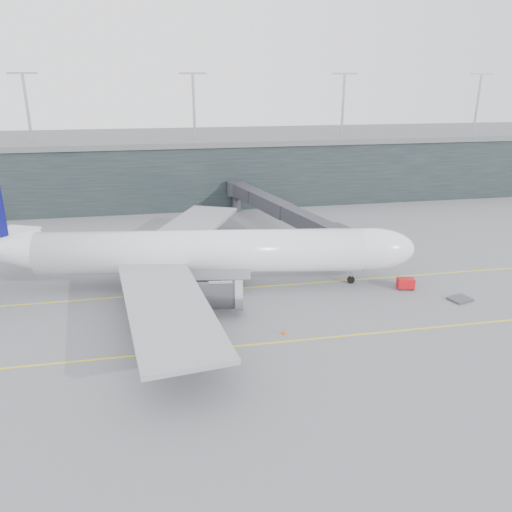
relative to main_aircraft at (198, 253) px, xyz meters
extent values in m
plane|color=slate|center=(-1.37, 1.93, -5.04)|extent=(320.00, 320.00, 0.00)
cube|color=yellow|center=(-1.37, -2.07, -5.03)|extent=(160.00, 0.25, 0.02)
cube|color=yellow|center=(-1.37, -18.07, -5.03)|extent=(160.00, 0.25, 0.02)
cube|color=yellow|center=(3.63, 21.93, -5.03)|extent=(0.25, 60.00, 0.02)
cube|color=black|center=(-1.37, 59.93, 1.96)|extent=(240.00, 35.00, 14.00)
cube|color=#55595A|center=(-1.37, 59.93, 9.56)|extent=(240.00, 36.00, 1.20)
cylinder|color=#9E9EA3|center=(-31.37, 49.93, 16.96)|extent=(0.60, 0.60, 14.00)
cylinder|color=#9E9EA3|center=(3.63, 49.93, 16.96)|extent=(0.60, 0.60, 14.00)
cylinder|color=#9E9EA3|center=(38.63, 49.93, 16.96)|extent=(0.60, 0.60, 14.00)
cylinder|color=#9E9EA3|center=(73.63, 49.93, 16.96)|extent=(0.60, 0.60, 14.00)
cylinder|color=white|center=(0.45, -0.07, 0.16)|extent=(45.51, 12.54, 6.08)
ellipsoid|color=white|center=(24.22, -3.54, 0.16)|extent=(13.51, 7.86, 6.08)
cube|color=gray|center=(-0.52, 0.08, -2.19)|extent=(16.23, 7.12, 1.96)
cube|color=black|center=(27.90, -4.08, 1.14)|extent=(2.56, 3.22, 0.78)
cube|color=gray|center=(-4.66, -14.68, -0.82)|extent=(12.55, 29.36, 0.54)
cylinder|color=#35363A|center=(1.04, -9.57, -2.49)|extent=(7.29, 4.39, 3.43)
cube|color=gray|center=(-0.26, 15.40, -0.82)|extent=(19.75, 29.54, 0.54)
cylinder|color=#35363A|center=(3.74, 8.87, -2.49)|extent=(7.29, 4.39, 3.43)
cube|color=white|center=(-27.39, 9.45, 1.34)|extent=(8.44, 10.24, 0.34)
cylinder|color=black|center=(21.79, -3.18, -4.50)|extent=(1.12, 0.54, 1.08)
cylinder|color=#9E9EA3|center=(21.79, -3.18, -3.76)|extent=(0.29, 0.29, 2.55)
cylinder|color=black|center=(-4.11, -4.16, -4.40)|extent=(1.33, 0.67, 1.27)
cylinder|color=black|center=(-2.75, 5.16, -4.40)|extent=(1.33, 0.67, 1.27)
cube|color=#2E2E34|center=(21.42, 3.68, 0.21)|extent=(4.20, 4.50, 2.94)
cube|color=#2E2E34|center=(19.25, 12.11, 0.21)|extent=(5.95, 13.86, 2.62)
cube|color=#2E2E34|center=(15.84, 25.32, 0.21)|extent=(6.20, 13.93, 2.73)
cube|color=#2E2E34|center=(12.43, 38.53, 0.21)|extent=(6.46, 14.00, 2.83)
cylinder|color=#9E9EA3|center=(19.06, 12.82, -3.04)|extent=(0.52, 0.52, 3.99)
cube|color=#35363A|center=(19.06, 12.82, -4.67)|extent=(2.43, 2.05, 0.73)
cylinder|color=#2E2E34|center=(21.42, 42.43, 0.21)|extent=(4.20, 4.20, 3.15)
cylinder|color=#2E2E34|center=(21.42, 42.43, -3.15)|extent=(1.89, 1.89, 3.78)
cube|color=red|center=(28.62, -6.61, -4.14)|extent=(2.58, 1.93, 1.37)
cylinder|color=black|center=(27.68, -6.94, -4.82)|extent=(0.45, 0.24, 0.42)
cylinder|color=black|center=(29.33, -7.30, -4.82)|extent=(0.45, 0.24, 0.42)
cylinder|color=black|center=(27.91, -5.91, -4.82)|extent=(0.45, 0.24, 0.42)
cylinder|color=black|center=(29.55, -6.27, -4.82)|extent=(0.45, 0.24, 0.42)
cube|color=#3B3B40|center=(34.12, -11.53, -4.87)|extent=(3.34, 2.97, 0.28)
cube|color=#35363A|center=(-7.62, 10.82, -4.87)|extent=(2.70, 2.45, 0.22)
cube|color=#ABB0B8|center=(-7.62, 10.82, -3.88)|extent=(2.25, 2.19, 1.66)
cube|color=#263A98|center=(-7.62, 10.82, -3.01)|extent=(2.32, 2.26, 0.09)
cube|color=#35363A|center=(-5.36, 14.37, -4.89)|extent=(2.04, 1.69, 0.19)
cube|color=#B7BCC4|center=(-5.36, 14.37, -4.03)|extent=(1.65, 1.56, 1.43)
cube|color=#263A98|center=(-5.36, 14.37, -3.29)|extent=(1.70, 1.61, 0.08)
cube|color=#35363A|center=(-2.73, 12.51, -4.88)|extent=(2.16, 1.78, 0.20)
cube|color=silver|center=(-2.73, 12.51, -3.96)|extent=(1.74, 1.65, 1.54)
cube|color=#263A98|center=(-2.73, 12.51, -3.16)|extent=(1.80, 1.70, 0.08)
cone|color=orange|center=(30.88, -4.34, -4.63)|extent=(0.51, 0.51, 0.80)
cone|color=#FE4C0E|center=(8.57, -16.40, -4.65)|extent=(0.48, 0.48, 0.77)
cone|color=orange|center=(7.82, 11.93, -4.65)|extent=(0.48, 0.48, 0.77)
cone|color=orange|center=(-9.57, -8.76, -4.73)|extent=(0.39, 0.39, 0.61)
camera|label=1|loc=(-4.27, -66.57, 23.13)|focal=35.00mm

